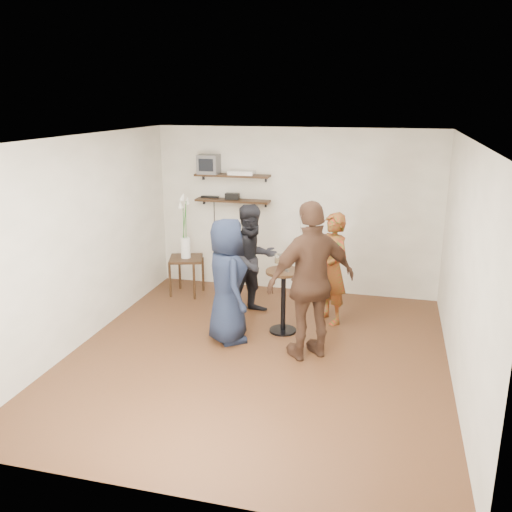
% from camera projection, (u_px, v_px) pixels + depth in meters
% --- Properties ---
extents(room, '(4.58, 5.08, 2.68)m').
position_uv_depth(room, '(257.00, 254.00, 6.22)').
color(room, '#452B16').
rests_on(room, ground).
extents(shelf_upper, '(1.20, 0.25, 0.04)m').
position_uv_depth(shelf_upper, '(232.00, 175.00, 8.52)').
color(shelf_upper, black).
rests_on(shelf_upper, room).
extents(shelf_lower, '(1.20, 0.25, 0.04)m').
position_uv_depth(shelf_lower, '(233.00, 201.00, 8.63)').
color(shelf_lower, black).
rests_on(shelf_lower, room).
extents(crt_monitor, '(0.32, 0.30, 0.30)m').
position_uv_depth(crt_monitor, '(209.00, 164.00, 8.56)').
color(crt_monitor, '#59595B').
rests_on(crt_monitor, shelf_upper).
extents(dvd_deck, '(0.40, 0.24, 0.06)m').
position_uv_depth(dvd_deck, '(242.00, 173.00, 8.47)').
color(dvd_deck, silver).
rests_on(dvd_deck, shelf_upper).
extents(radio, '(0.22, 0.10, 0.10)m').
position_uv_depth(radio, '(232.00, 196.00, 8.61)').
color(radio, black).
rests_on(radio, shelf_lower).
extents(power_strip, '(0.30, 0.05, 0.03)m').
position_uv_depth(power_strip, '(210.00, 197.00, 8.76)').
color(power_strip, black).
rests_on(power_strip, shelf_lower).
extents(side_table, '(0.63, 0.63, 0.60)m').
position_uv_depth(side_table, '(186.00, 264.00, 8.56)').
color(side_table, black).
rests_on(side_table, room).
extents(vase_lilies, '(0.20, 0.21, 1.05)m').
position_uv_depth(vase_lilies, '(185.00, 237.00, 8.44)').
color(vase_lilies, white).
rests_on(vase_lilies, side_table).
extents(drinks_table, '(0.47, 0.47, 0.86)m').
position_uv_depth(drinks_table, '(283.00, 293.00, 7.14)').
color(drinks_table, black).
rests_on(drinks_table, room).
extents(wine_glass_fl, '(0.07, 0.07, 0.22)m').
position_uv_depth(wine_glass_fl, '(278.00, 259.00, 7.01)').
color(wine_glass_fl, silver).
rests_on(wine_glass_fl, drinks_table).
extents(wine_glass_fr, '(0.06, 0.06, 0.18)m').
position_uv_depth(wine_glass_fr, '(288.00, 262.00, 6.98)').
color(wine_glass_fr, silver).
rests_on(wine_glass_fr, drinks_table).
extents(wine_glass_bl, '(0.07, 0.07, 0.20)m').
position_uv_depth(wine_glass_bl, '(283.00, 259.00, 7.09)').
color(wine_glass_bl, silver).
rests_on(wine_glass_bl, drinks_table).
extents(wine_glass_br, '(0.06, 0.06, 0.19)m').
position_uv_depth(wine_glass_br, '(286.00, 261.00, 7.03)').
color(wine_glass_br, silver).
rests_on(wine_glass_br, drinks_table).
extents(person_plaid, '(0.65, 0.67, 1.55)m').
position_uv_depth(person_plaid, '(332.00, 268.00, 7.41)').
color(person_plaid, '#B01514').
rests_on(person_plaid, room).
extents(person_dark, '(0.98, 0.99, 1.61)m').
position_uv_depth(person_dark, '(253.00, 260.00, 7.69)').
color(person_dark, black).
rests_on(person_dark, room).
extents(person_navy, '(0.86, 0.94, 1.61)m').
position_uv_depth(person_navy, '(227.00, 281.00, 6.82)').
color(person_navy, black).
rests_on(person_navy, room).
extents(person_brown, '(1.18, 1.04, 1.91)m').
position_uv_depth(person_brown, '(312.00, 281.00, 6.34)').
color(person_brown, '#3F271B').
rests_on(person_brown, room).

